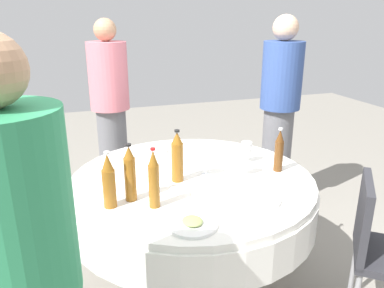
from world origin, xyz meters
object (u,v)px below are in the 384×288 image
at_px(plate_left, 149,151).
at_px(bottle_amber_west, 177,157).
at_px(wine_glass_south, 206,161).
at_px(chair_inner, 380,244).
at_px(person_west, 279,111).
at_px(person_rear, 111,111).
at_px(plate_north, 192,224).
at_px(bottle_amber_south, 154,180).
at_px(wine_glass_outer, 243,158).
at_px(bottle_amber_outer, 109,182).
at_px(bottle_brown_front, 279,151).
at_px(plate_east, 257,199).
at_px(dining_table, 192,198).
at_px(bottle_amber_rear, 130,174).
at_px(wine_glass_inner, 246,147).

bearing_deg(plate_left, bottle_amber_west, -174.17).
bearing_deg(wine_glass_south, chair_inner, -132.68).
relative_size(bottle_amber_west, person_west, 0.19).
bearing_deg(person_rear, person_west, -35.69).
bearing_deg(chair_inner, plate_north, -58.74).
bearing_deg(bottle_amber_west, wine_glass_south, -81.30).
distance_m(bottle_amber_south, chair_inner, 1.26).
distance_m(wine_glass_outer, person_west, 1.13).
relative_size(bottle_amber_outer, plate_left, 1.17).
bearing_deg(bottle_brown_front, plate_east, 135.94).
xyz_separation_m(plate_east, person_west, (1.18, -0.83, 0.14)).
distance_m(plate_left, chair_inner, 1.57).
relative_size(dining_table, person_west, 0.90).
relative_size(dining_table, plate_north, 6.28).
distance_m(bottle_amber_rear, plate_left, 0.75).
relative_size(bottle_amber_rear, wine_glass_outer, 2.03).
relative_size(wine_glass_south, plate_east, 0.53).
xyz_separation_m(person_rear, person_west, (-0.56, -1.38, 0.02)).
xyz_separation_m(wine_glass_inner, person_rear, (1.20, 0.75, 0.03)).
distance_m(bottle_brown_front, chair_inner, 0.76).
xyz_separation_m(bottle_amber_rear, person_rear, (1.51, -0.08, -0.02)).
bearing_deg(wine_glass_inner, bottle_amber_south, 119.90).
distance_m(bottle_amber_south, plate_left, 0.84).
relative_size(bottle_amber_rear, chair_inner, 0.37).
distance_m(wine_glass_inner, plate_east, 0.57).
xyz_separation_m(bottle_amber_outer, plate_east, (-0.19, -0.75, -0.13)).
bearing_deg(bottle_amber_south, plate_north, -152.88).
bearing_deg(plate_left, plate_north, 178.65).
height_order(dining_table, plate_left, plate_left).
bearing_deg(bottle_amber_outer, plate_left, -26.48).
distance_m(bottle_amber_west, wine_glass_inner, 0.55).
bearing_deg(chair_inner, plate_east, -75.05).
bearing_deg(bottle_amber_outer, bottle_brown_front, -82.25).
xyz_separation_m(dining_table, plate_left, (0.51, 0.15, 0.15)).
height_order(bottle_amber_rear, wine_glass_outer, bottle_amber_rear).
height_order(bottle_amber_south, person_west, person_west).
bearing_deg(plate_east, wine_glass_inner, -20.15).
relative_size(plate_north, chair_inner, 0.28).
distance_m(bottle_amber_rear, bottle_amber_south, 0.15).
bearing_deg(wine_glass_outer, person_rear, 24.10).
height_order(wine_glass_south, wine_glass_inner, wine_glass_inner).
distance_m(wine_glass_inner, plate_north, 0.90).
distance_m(wine_glass_inner, person_rear, 1.42).
height_order(bottle_amber_rear, person_west, person_west).
height_order(wine_glass_outer, chair_inner, wine_glass_outer).
height_order(bottle_amber_south, bottle_amber_outer, bottle_amber_south).
relative_size(bottle_brown_front, chair_inner, 0.33).
relative_size(wine_glass_south, person_west, 0.08).
distance_m(wine_glass_south, person_west, 1.23).
distance_m(wine_glass_outer, wine_glass_inner, 0.23).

